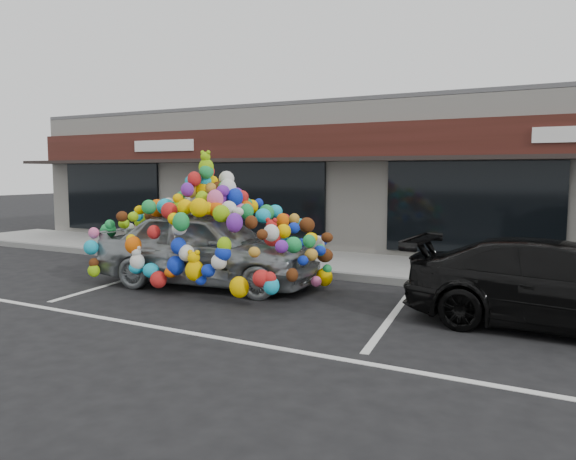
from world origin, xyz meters
The scene contains 9 objects.
ground centered at (0.00, 0.00, 0.00)m, with size 90.00×90.00×0.00m, color black.
shop_building centered at (0.00, 8.44, 2.16)m, with size 24.00×7.20×4.31m.
sidewalk centered at (0.00, 4.00, 0.07)m, with size 26.00×3.00×0.15m, color gray.
kerb centered at (0.00, 2.50, 0.07)m, with size 26.00×0.18×0.16m, color slate.
parking_stripe_left centered at (-3.20, 0.20, 0.00)m, with size 0.12×4.40×0.01m, color silver.
parking_stripe_mid centered at (2.80, 0.20, 0.00)m, with size 0.12×4.40×0.01m, color silver.
lane_line centered at (2.00, -2.30, 0.00)m, with size 14.00×0.12×0.01m, color silver.
toy_car centered at (-1.26, 0.58, 0.96)m, with size 3.30×5.09×2.84m.
black_sedan centered at (5.27, 0.47, 0.66)m, with size 4.56×1.85×1.32m, color black.
Camera 1 is at (5.60, -8.59, 2.34)m, focal length 35.00 mm.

